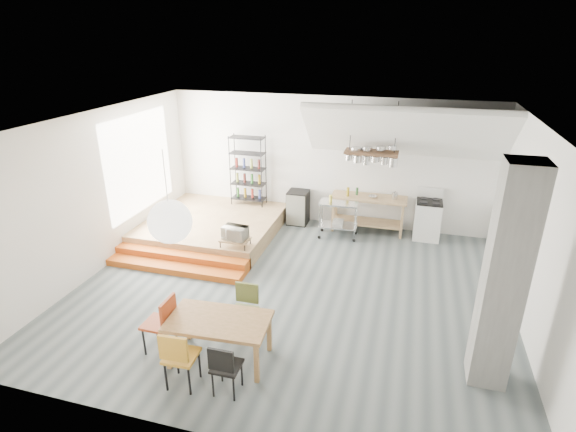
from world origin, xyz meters
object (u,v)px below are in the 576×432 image
(stove, at_px, (427,219))
(mini_fridge, at_px, (298,207))
(dining_table, at_px, (219,324))
(rolling_cart, at_px, (338,214))

(stove, xyz_separation_m, mini_fridge, (-3.17, 0.04, -0.05))
(dining_table, bearing_deg, mini_fridge, 88.52)
(mini_fridge, bearing_deg, dining_table, -88.03)
(stove, height_order, mini_fridge, stove)
(dining_table, xyz_separation_m, mini_fridge, (-0.18, 5.36, -0.20))
(stove, xyz_separation_m, dining_table, (-2.99, -5.31, 0.15))
(stove, distance_m, rolling_cart, 2.11)
(stove, relative_size, rolling_cart, 1.27)
(rolling_cart, relative_size, mini_fridge, 1.07)
(rolling_cart, bearing_deg, dining_table, -104.00)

